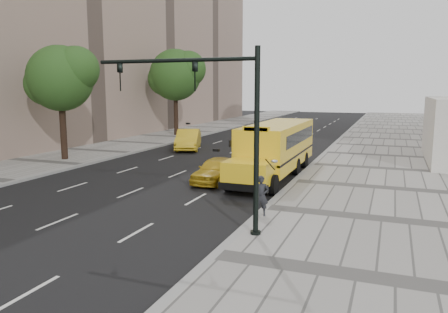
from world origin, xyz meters
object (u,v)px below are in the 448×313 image
(tree_c, at_px, (176,74))
(taxi_far, at_px, (188,139))
(school_bus, at_px, (277,145))
(tree_b, at_px, (61,78))
(pedestrian, at_px, (261,196))
(traffic_signal, at_px, (217,117))
(taxi_near, at_px, (216,170))

(tree_c, bearing_deg, taxi_far, -57.56)
(tree_c, relative_size, school_bus, 0.78)
(tree_b, distance_m, pedestrian, 19.10)
(tree_b, distance_m, tree_c, 16.88)
(traffic_signal, bearing_deg, tree_c, 119.81)
(school_bus, bearing_deg, traffic_signal, -86.38)
(tree_c, distance_m, taxi_far, 11.61)
(tree_c, height_order, taxi_far, tree_c)
(taxi_near, bearing_deg, tree_c, 123.77)
(taxi_far, bearing_deg, taxi_near, -77.80)
(pedestrian, height_order, traffic_signal, traffic_signal)
(tree_c, height_order, pedestrian, tree_c)
(pedestrian, bearing_deg, taxi_near, 113.36)
(tree_c, xyz_separation_m, taxi_far, (5.46, -8.59, -5.58))
(tree_c, height_order, traffic_signal, tree_c)
(tree_b, distance_m, taxi_near, 13.66)
(tree_b, bearing_deg, tree_c, 89.95)
(pedestrian, bearing_deg, tree_c, 110.11)
(taxi_near, height_order, pedestrian, pedestrian)
(tree_b, distance_m, traffic_signal, 18.80)
(tree_b, relative_size, tree_c, 0.88)
(tree_c, distance_m, traffic_signal, 31.45)
(tree_b, height_order, pedestrian, tree_b)
(school_bus, relative_size, taxi_far, 2.28)
(traffic_signal, bearing_deg, taxi_near, 112.44)
(tree_b, distance_m, school_bus, 15.45)
(tree_b, height_order, school_bus, tree_b)
(tree_c, relative_size, taxi_near, 2.25)
(school_bus, distance_m, pedestrian, 8.98)
(tree_c, height_order, taxi_near, tree_c)
(taxi_far, height_order, pedestrian, pedestrian)
(school_bus, xyz_separation_m, taxi_near, (-2.50, -3.21, -1.08))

